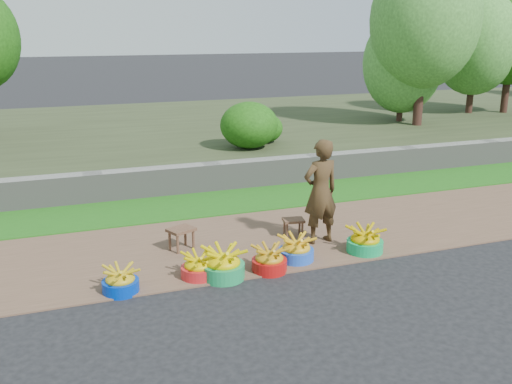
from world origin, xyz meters
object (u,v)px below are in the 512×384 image
object	(u,v)px
basin_c	(223,265)
stool_right	(293,223)
basin_b	(198,267)
basin_d	(269,260)
stool_left	(181,233)
basin_e	(296,250)
basin_a	(120,281)
basin_f	(365,241)
vendor_woman	(321,192)

from	to	relation	value
basin_c	stool_right	xyz separation A→B (m)	(1.42, 1.04, 0.06)
basin_b	stool_right	xyz separation A→B (m)	(1.72, 0.93, 0.09)
basin_b	basin_d	bearing A→B (deg)	-6.57
basin_d	stool_left	size ratio (longest dim) A/B	1.05
basin_d	basin_e	bearing A→B (deg)	22.40
basin_a	basin_f	distance (m)	3.41
basin_b	basin_e	world-z (taller)	basin_e
basin_d	vendor_woman	world-z (taller)	vendor_woman
stool_right	vendor_woman	size ratio (longest dim) A/B	0.22
stool_left	vendor_woman	world-z (taller)	vendor_woman
basin_f	stool_right	xyz separation A→B (m)	(-0.71, 0.90, 0.07)
vendor_woman	stool_left	bearing A→B (deg)	-18.63
basin_b	basin_f	distance (m)	2.43
basin_b	stool_left	world-z (taller)	stool_left
basin_d	stool_right	world-z (taller)	basin_d
basin_e	stool_right	size ratio (longest dim) A/B	1.40
vendor_woman	basin_a	bearing A→B (deg)	5.39
stool_right	basin_a	bearing A→B (deg)	-159.46
basin_f	stool_right	distance (m)	1.15
basin_e	vendor_woman	size ratio (longest dim) A/B	0.31
basin_a	basin_b	distance (m)	0.99
basin_f	basin_c	bearing A→B (deg)	-176.32
basin_d	stool_right	distance (m)	1.31
vendor_woman	basin_d	bearing A→B (deg)	26.08
basin_a	basin_f	world-z (taller)	basin_f
basin_e	stool_right	world-z (taller)	basin_e
stool_left	basin_a	bearing A→B (deg)	-132.79
basin_f	basin_d	bearing A→B (deg)	-174.79
basin_e	vendor_woman	bearing A→B (deg)	40.61
basin_b	vendor_woman	size ratio (longest dim) A/B	0.29
basin_c	basin_e	bearing A→B (deg)	9.96
basin_b	basin_c	distance (m)	0.32
basin_b	vendor_woman	distance (m)	2.17
basin_b	stool_right	bearing A→B (deg)	28.52
basin_f	stool_left	distance (m)	2.61
stool_right	vendor_woman	world-z (taller)	vendor_woman
basin_b	basin_f	size ratio (longest dim) A/B	0.87
basin_e	stool_right	bearing A→B (deg)	69.01
stool_right	vendor_woman	distance (m)	0.70
basin_e	basin_b	bearing A→B (deg)	-176.48
stool_left	stool_right	bearing A→B (deg)	-1.89
basin_e	stool_left	xyz separation A→B (m)	(-1.39, 0.90, 0.11)
basin_b	stool_right	size ratio (longest dim) A/B	1.30
basin_b	basin_d	size ratio (longest dim) A/B	0.97
basin_a	stool_right	distance (m)	2.89
stool_right	basin_e	bearing A→B (deg)	-110.99
basin_f	stool_right	size ratio (longest dim) A/B	1.48
stool_right	stool_left	bearing A→B (deg)	178.11
basin_d	basin_a	bearing A→B (deg)	179.17
basin_c	vendor_woman	size ratio (longest dim) A/B	0.36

